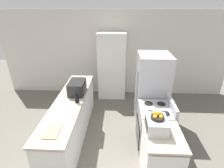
# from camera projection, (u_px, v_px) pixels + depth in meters

# --- Properties ---
(wall_back) EXTENTS (7.00, 0.06, 2.60)m
(wall_back) POSITION_uv_depth(u_px,v_px,m) (114.00, 54.00, 5.41)
(wall_back) COLOR silver
(wall_back) RESTS_ON ground_plane
(counter_left) EXTENTS (0.60, 2.72, 0.90)m
(counter_left) POSITION_uv_depth(u_px,v_px,m) (71.00, 118.00, 3.87)
(counter_left) COLOR silver
(counter_left) RESTS_ON ground_plane
(counter_right) EXTENTS (0.60, 0.74, 0.90)m
(counter_right) POSITION_uv_depth(u_px,v_px,m) (160.00, 157.00, 2.90)
(counter_right) COLOR silver
(counter_right) RESTS_ON ground_plane
(pantry_cabinet) EXTENTS (0.82, 0.51, 2.00)m
(pantry_cabinet) POSITION_uv_depth(u_px,v_px,m) (112.00, 67.00, 5.28)
(pantry_cabinet) COLOR white
(pantry_cabinet) RESTS_ON ground_plane
(stove) EXTENTS (0.66, 0.71, 1.06)m
(stove) POSITION_uv_depth(u_px,v_px,m) (154.00, 127.00, 3.56)
(stove) COLOR #9E9EA3
(stove) RESTS_ON ground_plane
(refrigerator) EXTENTS (0.73, 0.76, 1.76)m
(refrigerator) POSITION_uv_depth(u_px,v_px,m) (151.00, 91.00, 4.09)
(refrigerator) COLOR #A3A3A8
(refrigerator) RESTS_ON ground_plane
(microwave) EXTENTS (0.34, 0.49, 0.28)m
(microwave) POSITION_uv_depth(u_px,v_px,m) (77.00, 87.00, 3.90)
(microwave) COLOR black
(microwave) RESTS_ON counter_left
(wine_bottle) EXTENTS (0.08, 0.08, 0.26)m
(wine_bottle) POSITION_uv_depth(u_px,v_px,m) (77.00, 98.00, 3.54)
(wine_bottle) COLOR black
(wine_bottle) RESTS_ON counter_left
(toaster_oven) EXTENTS (0.33, 0.40, 0.23)m
(toaster_oven) POSITION_uv_depth(u_px,v_px,m) (156.00, 125.00, 2.75)
(toaster_oven) COLOR #B2B2B7
(toaster_oven) RESTS_ON counter_right
(fruit_bowl) EXTENTS (0.21, 0.21, 0.12)m
(fruit_bowl) POSITION_uv_depth(u_px,v_px,m) (157.00, 116.00, 2.69)
(fruit_bowl) COLOR black
(fruit_bowl) RESTS_ON toaster_oven
(cutting_board) EXTENTS (0.22, 0.34, 0.02)m
(cutting_board) POSITION_uv_depth(u_px,v_px,m) (52.00, 131.00, 2.76)
(cutting_board) COLOR tan
(cutting_board) RESTS_ON counter_left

